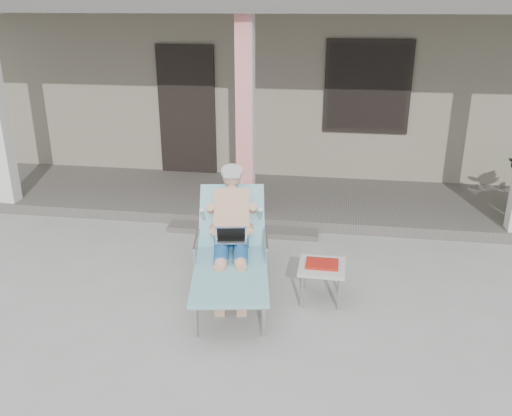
# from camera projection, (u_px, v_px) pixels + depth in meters

# --- Properties ---
(ground) EXTENTS (60.00, 60.00, 0.00)m
(ground) POSITION_uv_depth(u_px,v_px,m) (210.00, 304.00, 5.52)
(ground) COLOR #9E9E99
(ground) RESTS_ON ground
(house) EXTENTS (10.40, 5.40, 3.30)m
(house) POSITION_uv_depth(u_px,v_px,m) (282.00, 66.00, 10.92)
(house) COLOR gray
(house) RESTS_ON ground
(porch_deck) EXTENTS (10.00, 2.00, 0.15)m
(porch_deck) POSITION_uv_depth(u_px,v_px,m) (256.00, 198.00, 8.26)
(porch_deck) COLOR #605B56
(porch_deck) RESTS_ON ground
(porch_overhang) EXTENTS (10.00, 2.30, 2.85)m
(porch_overhang) POSITION_uv_depth(u_px,v_px,m) (255.00, 9.00, 7.24)
(porch_overhang) COLOR silver
(porch_overhang) RESTS_ON porch_deck
(porch_step) EXTENTS (2.00, 0.30, 0.07)m
(porch_step) POSITION_uv_depth(u_px,v_px,m) (242.00, 230.00, 7.21)
(porch_step) COLOR #605B56
(porch_step) RESTS_ON ground
(lounger) EXTENTS (1.03, 1.98, 1.25)m
(lounger) POSITION_uv_depth(u_px,v_px,m) (231.00, 221.00, 5.59)
(lounger) COLOR #B7B7BC
(lounger) RESTS_ON ground
(side_table) EXTENTS (0.47, 0.47, 0.42)m
(side_table) POSITION_uv_depth(u_px,v_px,m) (322.00, 268.00, 5.50)
(side_table) COLOR beige
(side_table) RESTS_ON ground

